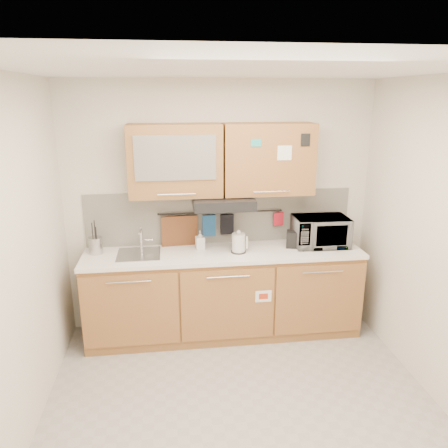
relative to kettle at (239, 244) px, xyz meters
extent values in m
plane|color=#9E9993|center=(-0.14, -1.15, -1.01)|extent=(3.20, 3.20, 0.00)
plane|color=white|center=(-0.14, -1.15, 1.59)|extent=(3.20, 3.20, 0.00)
plane|color=silver|center=(-0.14, 0.35, 0.29)|extent=(3.20, 0.00, 3.20)
plane|color=silver|center=(-1.74, -1.15, 0.29)|extent=(0.00, 3.00, 3.00)
plane|color=silver|center=(1.46, -1.15, 0.29)|extent=(0.00, 3.00, 3.00)
cube|color=#AA703C|center=(-0.14, 0.05, -0.57)|extent=(2.80, 0.60, 0.88)
cube|color=black|center=(-0.14, 0.05, -0.96)|extent=(2.80, 0.54, 0.10)
cube|color=#A7763B|center=(-1.08, -0.26, -0.54)|extent=(0.91, 0.02, 0.74)
cylinder|color=silver|center=(-1.08, -0.28, -0.23)|extent=(0.41, 0.01, 0.01)
cube|color=#A7763B|center=(-0.14, -0.26, -0.54)|extent=(0.91, 0.02, 0.74)
cylinder|color=silver|center=(-0.14, -0.28, -0.23)|extent=(0.41, 0.01, 0.01)
cube|color=#A7763B|center=(0.79, -0.26, -0.54)|extent=(0.91, 0.02, 0.74)
cylinder|color=silver|center=(0.79, -0.28, -0.23)|extent=(0.41, 0.01, 0.01)
cube|color=white|center=(-0.14, 0.04, -0.11)|extent=(2.82, 0.62, 0.04)
cube|color=silver|center=(-0.14, 0.34, 0.19)|extent=(2.80, 0.02, 0.56)
cube|color=#AA703C|center=(-0.60, 0.18, 0.82)|extent=(0.90, 0.35, 0.70)
cube|color=silver|center=(-0.60, -0.01, 0.87)|extent=(0.76, 0.02, 0.42)
cube|color=#A7763B|center=(0.32, 0.18, 0.82)|extent=(0.90, 0.35, 0.70)
cube|color=white|center=(0.44, 0.00, 0.90)|extent=(0.14, 0.00, 0.14)
cube|color=black|center=(-0.14, 0.10, 0.41)|extent=(0.60, 0.46, 0.10)
cube|color=silver|center=(-0.99, 0.05, -0.10)|extent=(0.42, 0.40, 0.03)
cylinder|color=silver|center=(-0.97, 0.21, 0.03)|extent=(0.03, 0.03, 0.24)
cylinder|color=silver|center=(-0.97, 0.13, 0.13)|extent=(0.02, 0.18, 0.02)
cylinder|color=black|center=(-0.14, 0.30, 0.25)|extent=(1.30, 0.02, 0.02)
cylinder|color=#ADADB1|center=(-1.42, 0.15, -0.01)|extent=(0.17, 0.17, 0.17)
cylinder|color=black|center=(-1.44, 0.16, 0.07)|extent=(0.01, 0.01, 0.32)
cylinder|color=black|center=(-1.40, 0.13, 0.05)|extent=(0.01, 0.01, 0.28)
cylinder|color=black|center=(-1.42, 0.17, 0.08)|extent=(0.01, 0.01, 0.34)
cylinder|color=black|center=(-1.43, 0.13, 0.03)|extent=(0.01, 0.01, 0.25)
cylinder|color=silver|center=(0.00, 0.00, 0.01)|extent=(0.15, 0.15, 0.19)
sphere|color=silver|center=(0.00, 0.00, 0.12)|extent=(0.04, 0.04, 0.04)
cube|color=silver|center=(0.08, -0.01, 0.01)|extent=(0.02, 0.03, 0.12)
cylinder|color=black|center=(0.00, 0.00, -0.08)|extent=(0.15, 0.15, 0.01)
cube|color=black|center=(0.63, 0.07, -0.01)|extent=(0.25, 0.19, 0.17)
cube|color=black|center=(0.59, 0.08, 0.07)|extent=(0.09, 0.11, 0.01)
cube|color=black|center=(0.66, 0.06, 0.07)|extent=(0.09, 0.11, 0.01)
imported|color=#999999|center=(0.88, 0.10, 0.06)|extent=(0.56, 0.38, 0.31)
imported|color=#999999|center=(-0.38, 0.15, 0.00)|extent=(0.10, 0.10, 0.19)
cube|color=brown|center=(-0.58, 0.29, -0.01)|extent=(0.38, 0.06, 0.47)
cube|color=#1D4E89|center=(-0.27, 0.29, 0.11)|extent=(0.14, 0.04, 0.23)
cube|color=black|center=(-0.08, 0.29, 0.12)|extent=(0.14, 0.05, 0.21)
cube|color=#B11728|center=(0.48, 0.29, 0.16)|extent=(0.12, 0.05, 0.14)
camera|label=1|loc=(-0.68, -4.08, 1.43)|focal=35.00mm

